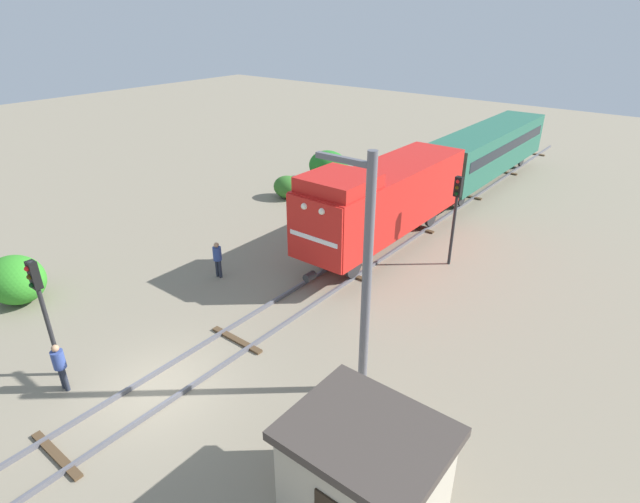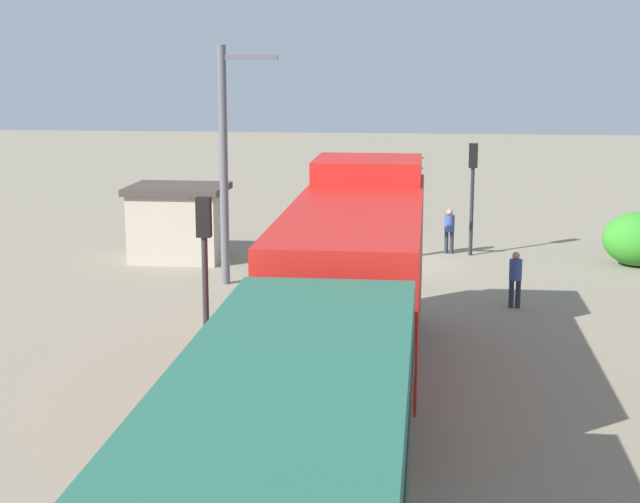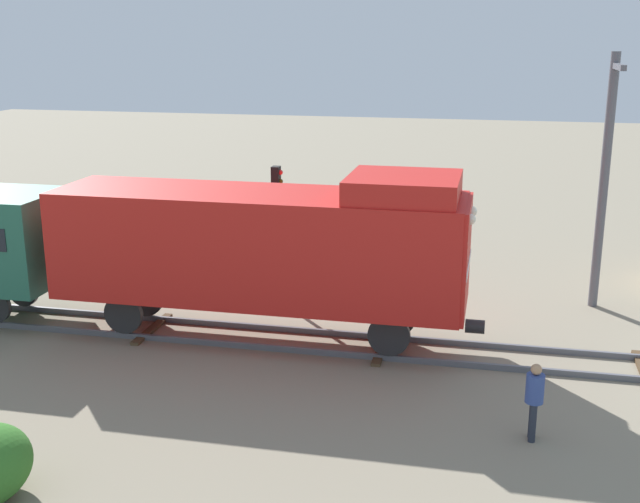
{
  "view_description": "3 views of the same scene",
  "coord_description": "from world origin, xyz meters",
  "px_view_note": "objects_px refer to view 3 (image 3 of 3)",
  "views": [
    {
      "loc": [
        11.64,
        -6.51,
        10.94
      ],
      "look_at": [
        -0.51,
        8.87,
        1.36
      ],
      "focal_mm": 28.0,
      "sensor_mm": 36.0,
      "label": 1
    },
    {
      "loc": [
        -1.58,
        34.97,
        7.4
      ],
      "look_at": [
        1.1,
        10.99,
        2.55
      ],
      "focal_mm": 55.0,
      "sensor_mm": 36.0,
      "label": 2
    },
    {
      "loc": [
        -19.97,
        7.24,
        8.27
      ],
      "look_at": [
        -0.05,
        11.65,
        2.65
      ],
      "focal_mm": 45.0,
      "sensor_mm": 36.0,
      "label": 3
    }
  ],
  "objects_px": {
    "locomotive": "(266,243)",
    "traffic_signal_mid": "(277,208)",
    "catenary_mast": "(605,176)",
    "worker_by_signal": "(534,396)"
  },
  "relations": [
    {
      "from": "locomotive",
      "to": "traffic_signal_mid",
      "type": "xyz_separation_m",
      "value": [
        3.4,
        0.64,
        0.21
      ]
    },
    {
      "from": "traffic_signal_mid",
      "to": "worker_by_signal",
      "type": "distance_m",
      "value": 10.93
    },
    {
      "from": "worker_by_signal",
      "to": "catenary_mast",
      "type": "xyz_separation_m",
      "value": [
        9.14,
        -2.14,
        3.11
      ]
    },
    {
      "from": "traffic_signal_mid",
      "to": "catenary_mast",
      "type": "relative_size",
      "value": 0.56
    },
    {
      "from": "locomotive",
      "to": "worker_by_signal",
      "type": "relative_size",
      "value": 6.82
    },
    {
      "from": "locomotive",
      "to": "traffic_signal_mid",
      "type": "relative_size",
      "value": 2.7
    },
    {
      "from": "traffic_signal_mid",
      "to": "worker_by_signal",
      "type": "bearing_deg",
      "value": -135.0
    },
    {
      "from": "worker_by_signal",
      "to": "catenary_mast",
      "type": "relative_size",
      "value": 0.22
    },
    {
      "from": "locomotive",
      "to": "catenary_mast",
      "type": "relative_size",
      "value": 1.5
    },
    {
      "from": "locomotive",
      "to": "worker_by_signal",
      "type": "bearing_deg",
      "value": -121.12
    }
  ]
}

